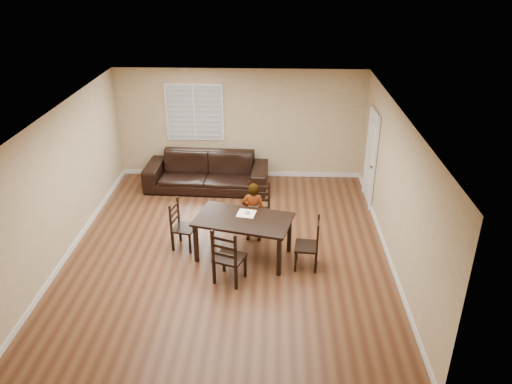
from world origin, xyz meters
TOP-DOWN VIEW (x-y plane):
  - ground at (0.00, 0.00)m, footprint 7.00×7.00m
  - room at (0.04, 0.18)m, footprint 6.04×7.04m
  - dining_table at (0.30, -0.23)m, footprint 1.90×1.35m
  - chair_near at (0.54, 0.83)m, footprint 0.49×0.47m
  - chair_far at (0.06, -1.10)m, footprint 0.60×0.58m
  - chair_left at (-0.96, 0.08)m, footprint 0.48×0.51m
  - chair_right at (1.56, -0.52)m, footprint 0.45×0.48m
  - child at (0.45, 0.38)m, footprint 0.46×0.32m
  - napkin at (0.34, -0.04)m, footprint 0.37×0.37m
  - donut at (0.36, -0.04)m, footprint 0.10×0.10m
  - sofa at (-0.76, 2.71)m, footprint 2.91×1.25m

SIDE VIEW (x-z plane):
  - ground at x=0.00m, z-range 0.00..0.00m
  - sofa at x=-0.76m, z-range 0.00..0.84m
  - chair_left at x=-0.96m, z-range -0.04..0.91m
  - chair_right at x=1.56m, z-range -0.05..0.93m
  - chair_near at x=0.54m, z-range -0.05..0.98m
  - chair_far at x=0.06m, z-range -0.05..1.01m
  - child at x=0.45m, z-range 0.00..1.23m
  - dining_table at x=0.30m, z-range 0.31..1.12m
  - napkin at x=0.34m, z-range 0.80..0.81m
  - donut at x=0.36m, z-range 0.81..0.85m
  - room at x=0.04m, z-range 0.45..3.17m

